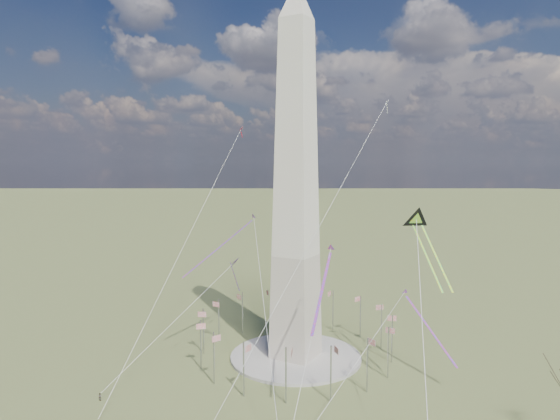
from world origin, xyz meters
The scene contains 12 objects.
ground centered at (0.00, 0.00, 0.00)m, with size 2000.00×2000.00×0.00m, color #525B2D.
plaza centered at (0.00, 0.00, 0.40)m, with size 36.00×36.00×0.80m, color #9D9890.
washington_monument centered at (0.00, 0.00, 47.95)m, with size 15.56×15.56×100.00m.
flagpole_ring centered at (0.00, 0.00, 7.27)m, with size 54.40×54.40×13.00m.
person_west centered at (-27.55, -43.42, 0.87)m, with size 0.85×0.66×1.75m, color gray.
kite_delta_black centered at (31.48, 4.26, 38.85)m, with size 15.90×19.36×16.96m.
kite_diamond_purple centered at (-21.64, 2.34, 23.30)m, with size 1.81×3.31×10.38m.
kite_streamer_left centered at (17.67, -20.52, 29.15)m, with size 6.29×21.15×14.74m.
kite_streamer_mid centered at (-17.91, -5.06, 33.04)m, with size 10.81×21.53×15.83m.
kite_streamer_right centered at (32.14, 8.37, 14.19)m, with size 17.19×13.75×14.28m.
kite_small_red centered at (-41.07, 35.75, 65.49)m, with size 1.31×1.40×3.91m.
kite_small_white centered at (10.36, 45.44, 73.30)m, with size 1.73×1.53×4.65m.
Camera 1 is at (60.94, -118.23, 54.06)m, focal length 32.00 mm.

